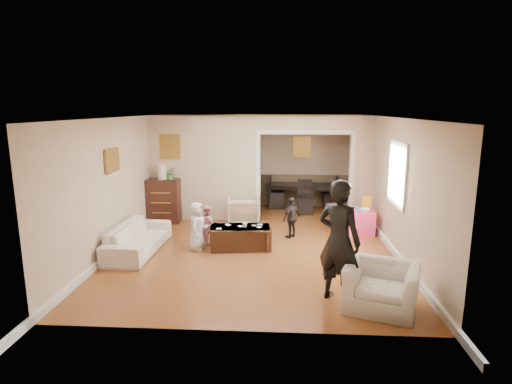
# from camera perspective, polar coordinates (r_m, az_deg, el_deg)

# --- Properties ---
(floor) EXTENTS (7.00, 7.00, 0.00)m
(floor) POSITION_cam_1_polar(r_m,az_deg,el_deg) (8.74, -0.08, -7.02)
(floor) COLOR #9C5628
(floor) RESTS_ON ground
(partition_left) EXTENTS (2.75, 0.18, 2.60)m
(partition_left) POSITION_cam_1_polar(r_m,az_deg,el_deg) (10.35, -7.11, 3.23)
(partition_left) COLOR beige
(partition_left) RESTS_ON ground
(partition_right) EXTENTS (0.55, 0.18, 2.60)m
(partition_right) POSITION_cam_1_polar(r_m,az_deg,el_deg) (10.37, 14.34, 2.97)
(partition_right) COLOR beige
(partition_right) RESTS_ON ground
(partition_header) EXTENTS (2.22, 0.18, 0.35)m
(partition_header) POSITION_cam_1_polar(r_m,az_deg,el_deg) (10.09, 6.88, 9.44)
(partition_header) COLOR beige
(partition_header) RESTS_ON partition_right
(window_pane) EXTENTS (0.03, 0.95, 1.10)m
(window_pane) POSITION_cam_1_polar(r_m,az_deg,el_deg) (8.27, 18.99, 2.33)
(window_pane) COLOR white
(window_pane) RESTS_ON ground
(framed_art_partition) EXTENTS (0.45, 0.03, 0.55)m
(framed_art_partition) POSITION_cam_1_polar(r_m,az_deg,el_deg) (10.37, -11.80, 6.15)
(framed_art_partition) COLOR brown
(framed_art_partition) RESTS_ON partition_left
(framed_art_sofa_wall) EXTENTS (0.03, 0.55, 0.40)m
(framed_art_sofa_wall) POSITION_cam_1_polar(r_m,az_deg,el_deg) (8.37, -19.24, 4.15)
(framed_art_sofa_wall) COLOR brown
(framed_art_alcove) EXTENTS (0.45, 0.03, 0.55)m
(framed_art_alcove) POSITION_cam_1_polar(r_m,az_deg,el_deg) (11.78, 6.32, 6.21)
(framed_art_alcove) COLOR brown
(sofa) EXTENTS (0.82, 1.96, 0.57)m
(sofa) POSITION_cam_1_polar(r_m,az_deg,el_deg) (8.46, -15.97, -6.12)
(sofa) COLOR #F1E5D0
(sofa) RESTS_ON ground
(armchair_back) EXTENTS (0.79, 0.81, 0.68)m
(armchair_back) POSITION_cam_1_polar(r_m,az_deg,el_deg) (9.89, -1.75, -2.74)
(armchair_back) COLOR tan
(armchair_back) RESTS_ON ground
(armchair_front) EXTENTS (1.21, 1.14, 0.64)m
(armchair_front) POSITION_cam_1_polar(r_m,az_deg,el_deg) (6.21, 16.89, -12.40)
(armchair_front) COLOR #F1E5D0
(armchair_front) RESTS_ON ground
(dresser) EXTENTS (0.78, 0.44, 1.07)m
(dresser) POSITION_cam_1_polar(r_m,az_deg,el_deg) (10.42, -12.62, -1.18)
(dresser) COLOR #34140F
(dresser) RESTS_ON ground
(table_lamp) EXTENTS (0.22, 0.22, 0.36)m
(table_lamp) POSITION_cam_1_polar(r_m,az_deg,el_deg) (10.29, -12.80, 2.71)
(table_lamp) COLOR beige
(table_lamp) RESTS_ON dresser
(potted_plant) EXTENTS (0.28, 0.24, 0.31)m
(potted_plant) POSITION_cam_1_polar(r_m,az_deg,el_deg) (10.24, -11.71, 2.57)
(potted_plant) COLOR #477E38
(potted_plant) RESTS_ON dresser
(coffee_table) EXTENTS (1.27, 0.76, 0.45)m
(coffee_table) POSITION_cam_1_polar(r_m,az_deg,el_deg) (8.37, -2.18, -6.28)
(coffee_table) COLOR #321810
(coffee_table) RESTS_ON ground
(coffee_cup) EXTENTS (0.12, 0.12, 0.10)m
(coffee_cup) POSITION_cam_1_polar(r_m,az_deg,el_deg) (8.23, -1.53, -4.59)
(coffee_cup) COLOR white
(coffee_cup) RESTS_ON coffee_table
(play_table) EXTENTS (0.58, 0.58, 0.54)m
(play_table) POSITION_cam_1_polar(r_m,az_deg,el_deg) (9.61, 14.25, -3.99)
(play_table) COLOR #FF4386
(play_table) RESTS_ON ground
(cereal_box) EXTENTS (0.20, 0.08, 0.30)m
(cereal_box) POSITION_cam_1_polar(r_m,az_deg,el_deg) (9.62, 14.96, -1.42)
(cereal_box) COLOR yellow
(cereal_box) RESTS_ON play_table
(cyan_cup) EXTENTS (0.08, 0.08, 0.08)m
(cyan_cup) POSITION_cam_1_polar(r_m,az_deg,el_deg) (9.46, 13.80, -2.26)
(cyan_cup) COLOR #2AB8D4
(cyan_cup) RESTS_ON play_table
(toy_block) EXTENTS (0.09, 0.08, 0.05)m
(toy_block) POSITION_cam_1_polar(r_m,az_deg,el_deg) (9.62, 13.50, -2.11)
(toy_block) COLOR red
(toy_block) RESTS_ON play_table
(play_bowl) EXTENTS (0.24, 0.24, 0.06)m
(play_bowl) POSITION_cam_1_polar(r_m,az_deg,el_deg) (9.43, 14.77, -2.43)
(play_bowl) COLOR white
(play_bowl) RESTS_ON play_table
(dining_table) EXTENTS (2.15, 1.48, 0.69)m
(dining_table) POSITION_cam_1_polar(r_m,az_deg,el_deg) (11.71, 6.58, -0.52)
(dining_table) COLOR black
(dining_table) RESTS_ON ground
(adult_person) EXTENTS (0.79, 0.75, 1.82)m
(adult_person) POSITION_cam_1_polar(r_m,az_deg,el_deg) (6.09, 11.37, -6.64)
(adult_person) COLOR black
(adult_person) RESTS_ON ground
(child_kneel_a) EXTENTS (0.33, 0.49, 0.97)m
(child_kneel_a) POSITION_cam_1_polar(r_m,az_deg,el_deg) (8.27, -8.18, -4.71)
(child_kneel_a) COLOR silver
(child_kneel_a) RESTS_ON ground
(child_kneel_b) EXTENTS (0.46, 0.49, 0.81)m
(child_kneel_b) POSITION_cam_1_polar(r_m,az_deg,el_deg) (8.69, -6.61, -4.42)
(child_kneel_b) COLOR pink
(child_kneel_b) RESTS_ON ground
(child_toddler) EXTENTS (0.52, 0.54, 0.90)m
(child_toddler) POSITION_cam_1_polar(r_m,az_deg,el_deg) (8.99, 4.96, -3.55)
(child_toddler) COLOR black
(child_toddler) RESTS_ON ground
(craft_papers) EXTENTS (0.91, 0.44, 0.00)m
(craft_papers) POSITION_cam_1_polar(r_m,az_deg,el_deg) (8.33, -2.08, -4.71)
(craft_papers) COLOR white
(craft_papers) RESTS_ON coffee_table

